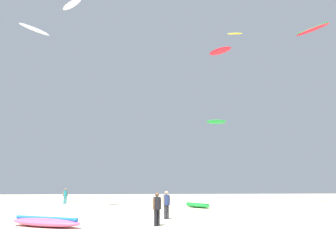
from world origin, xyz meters
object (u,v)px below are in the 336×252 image
Objects in this scene: kite_grounded_near at (46,222)px; kite_aloft_6 at (235,34)px; kite_grounded_mid at (197,205)px; person_left at (65,195)px; person_foreground at (157,206)px; kite_aloft_1 at (216,122)px; kite_aloft_5 at (220,51)px; kite_aloft_0 at (35,29)px; kite_aloft_3 at (312,30)px; person_midground at (166,203)px; kite_aloft_2 at (72,4)px.

kite_grounded_near is 2.03× the size of kite_aloft_6.
kite_aloft_6 is (6.94, 8.77, 21.59)m from kite_grounded_mid.
person_left is 0.46× the size of kite_grounded_mid.
kite_aloft_1 reaches higher than person_foreground.
kite_aloft_5 is 7.10m from kite_aloft_6.
kite_aloft_6 is at bearing 9.27° from kite_aloft_0.
person_foreground is at bearing -115.11° from kite_aloft_5.
kite_aloft_3 is 1.96× the size of kite_aloft_6.
kite_grounded_near is (-6.49, -3.21, -0.76)m from person_midground.
kite_aloft_3 is (26.93, 6.19, 1.70)m from kite_aloft_2.
kite_aloft_0 is at bearing -166.90° from kite_aloft_1.
kite_aloft_1 is 0.62× the size of kite_aloft_3.
kite_grounded_near is 21.52m from kite_aloft_2.
kite_aloft_1 reaches higher than kite_grounded_mid.
person_left is 29.26m from kite_aloft_6.
kite_aloft_2 is at bearing -3.86° from person_foreground.
kite_grounded_mid is at bearing -15.38° from kite_aloft_0.
kite_aloft_2 is 1.33× the size of kite_aloft_6.
person_left is 0.48× the size of kite_aloft_0.
kite_aloft_5 is (17.23, -2.72, 16.38)m from person_left.
person_midground reaches higher than person_foreground.
person_left is at bearing 99.84° from kite_aloft_2.
person_left is 20.00m from kite_aloft_2.
kite_aloft_3 reaches higher than kite_aloft_1.
person_midground is at bearing -110.73° from kite_grounded_mid.
person_midground is at bearing -46.99° from kite_aloft_0.
kite_grounded_near is 36.54m from kite_aloft_3.
kite_aloft_2 is at bearing 98.94° from kite_grounded_near.
kite_aloft_2 is at bearing -169.83° from kite_grounded_mid.
kite_aloft_0 is at bearing 178.61° from kite_aloft_5.
person_midground is 7.28m from kite_grounded_near.
kite_aloft_0 reaches higher than person_foreground.
kite_aloft_2 is 1.03× the size of kite_aloft_5.
kite_grounded_near is at bearing -122.52° from kite_aloft_1.
person_midground reaches higher than kite_grounded_mid.
kite_aloft_5 is at bearing 22.33° from kite_aloft_2.
kite_aloft_0 reaches higher than kite_aloft_5.
kite_aloft_0 is at bearing 128.27° from kite_aloft_2.
person_midground is 23.21m from kite_aloft_1.
kite_grounded_near is at bearing -128.73° from kite_aloft_5.
kite_aloft_2 reaches higher than kite_grounded_near.
person_left is (-9.01, 20.27, -0.03)m from person_foreground.
kite_aloft_3 reaches higher than kite_grounded_mid.
kite_aloft_0 is 21.22m from kite_aloft_5.
person_midground is (0.79, 3.39, 0.00)m from person_foreground.
kite_grounded_near is (3.31, -20.08, -0.73)m from person_left.
kite_aloft_6 reaches higher than person_left.
kite_grounded_near is at bearing -68.08° from kite_aloft_0.
kite_aloft_2 is (-11.95, -2.14, 18.49)m from kite_grounded_mid.
kite_aloft_3 is at bearing 12.95° from kite_aloft_2.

